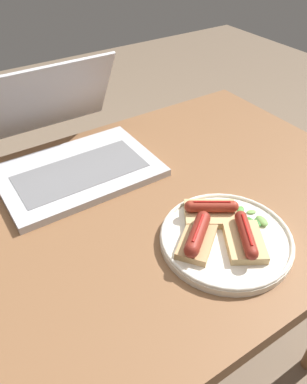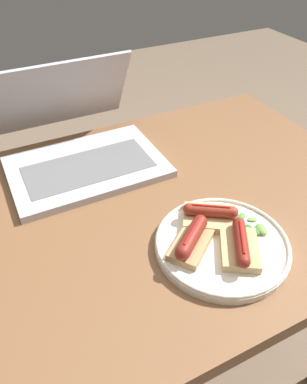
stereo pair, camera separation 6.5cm
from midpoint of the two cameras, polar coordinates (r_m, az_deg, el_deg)
The scene contains 8 objects.
ground_plane at distance 1.42m, azimuth -0.82°, elevation -24.75°, with size 6.00×6.00×0.00m, color #75604C.
desk at distance 0.88m, azimuth -1.20°, elevation -5.39°, with size 1.02×0.72×0.75m.
laptop at distance 0.94m, azimuth -14.87°, elevation 6.15°, with size 0.36×0.37×0.22m.
plate at distance 0.73m, azimuth 8.47°, elevation -7.09°, with size 0.25×0.25×0.02m.
sausage_toast_left at distance 0.71m, azimuth 11.22°, elevation -7.07°, with size 0.11×0.12×0.04m.
sausage_toast_middle at distance 0.69m, azimuth 4.01°, elevation -6.93°, with size 0.11×0.11×0.04m.
sausage_toast_right at distance 0.75m, azimuth 6.31°, elevation -2.98°, with size 0.13×0.12×0.04m.
salad_pile at distance 0.77m, azimuth 12.89°, elevation -4.14°, with size 0.05×0.08×0.01m.
Camera 1 is at (-0.36, -0.52, 1.28)m, focal length 35.00 mm.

